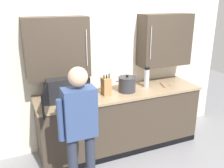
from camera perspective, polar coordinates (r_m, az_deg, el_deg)
back_wall_tiled at (r=3.84m, az=-0.18°, el=7.88°), size 4.06×0.44×2.89m
counter_unit at (r=3.89m, az=1.77°, el=-8.06°), size 2.47×0.69×0.92m
microwave_oven at (r=3.44m, az=-10.79°, el=-0.82°), size 0.69×0.77×0.32m
thermos_flask at (r=3.87m, az=7.89°, el=1.53°), size 0.08×0.08×0.31m
wooden_spoon at (r=4.05m, az=12.36°, el=-0.16°), size 0.20×0.21×0.02m
stock_pot at (r=3.67m, az=3.43°, el=-0.04°), size 0.35×0.26×0.25m
knife_block at (r=3.54m, az=-1.37°, el=-0.50°), size 0.11×0.15×0.31m
person_figure at (r=2.71m, az=-7.34°, el=-9.21°), size 0.44×0.66×1.58m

